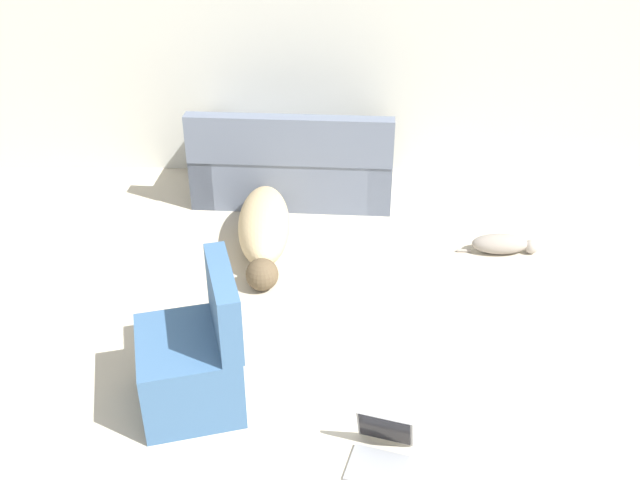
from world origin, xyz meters
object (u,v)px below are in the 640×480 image
at_px(couch, 296,166).
at_px(dog, 266,227).
at_px(laptop_open, 384,445).
at_px(side_chair, 197,359).
at_px(cat, 505,245).

height_order(couch, dog, couch).
bearing_deg(laptop_open, couch, 117.60).
xyz_separation_m(couch, side_chair, (-0.47, -2.63, 0.01)).
height_order(couch, laptop_open, couch).
relative_size(dog, cat, 2.53).
bearing_deg(side_chair, dog, 156.84).
bearing_deg(cat, couch, 150.11).
bearing_deg(dog, side_chair, -11.30).
height_order(cat, side_chair, side_chair).
bearing_deg(laptop_open, dog, 126.81).
relative_size(couch, laptop_open, 4.29).
bearing_deg(laptop_open, side_chair, 174.36).
distance_m(couch, laptop_open, 3.13).
bearing_deg(cat, laptop_open, -116.68).
xyz_separation_m(couch, cat, (1.65, -1.00, -0.21)).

